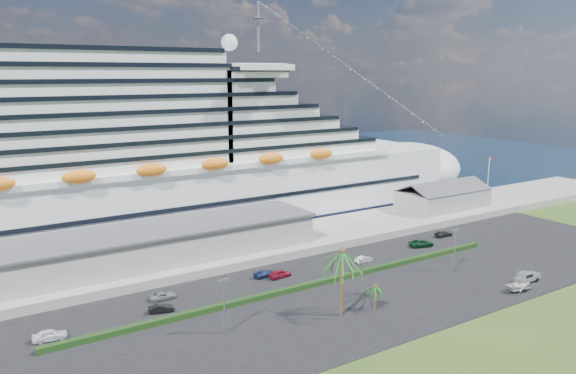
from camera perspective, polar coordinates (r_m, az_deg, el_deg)
ground at (r=92.93m, az=11.94°, el=-12.15°), size 420.00×420.00×0.00m
asphalt_lot at (r=100.35m, az=7.48°, el=-10.13°), size 140.00×38.00×0.12m
wharf at (r=122.33m, az=-1.30°, el=-5.59°), size 240.00×20.00×1.80m
water at (r=202.77m, az=-14.65°, el=0.68°), size 420.00×160.00×0.02m
cruise_ship at (r=131.52m, az=-14.92°, el=2.30°), size 191.00×38.00×54.00m
terminal_building at (r=110.80m, az=-12.47°, el=-5.49°), size 61.00×15.00×6.30m
port_shed at (r=154.06m, az=15.45°, el=-1.07°), size 24.00×12.31×7.37m
flagpole at (r=167.00m, az=19.68°, el=0.98°), size 1.08×0.16×12.00m
hedge at (r=99.31m, az=2.01°, el=-9.95°), size 88.00×1.10×0.90m
lamp_post_left at (r=81.73m, az=-6.52°, el=-11.29°), size 1.60×0.35×8.27m
lamp_post_right at (r=110.08m, az=16.62°, el=-5.64°), size 1.60×0.35×8.27m
palm_tall at (r=86.15m, az=5.52°, el=-7.30°), size 8.82×8.82×11.13m
palm_short at (r=90.33m, az=8.84°, el=-10.22°), size 3.53×3.53×4.56m
parked_car_0 at (r=87.82m, az=-23.05°, el=-13.67°), size 4.80×2.37×1.57m
parked_car_1 at (r=91.90m, az=-12.79°, el=-11.95°), size 4.15×2.33×1.29m
parked_car_2 at (r=96.74m, az=-12.55°, el=-10.74°), size 4.54×2.43×1.21m
parked_car_3 at (r=104.30m, az=-2.40°, el=-8.77°), size 4.57×2.27×1.28m
parked_car_4 at (r=103.79m, az=-0.84°, el=-8.79°), size 4.59×2.24×1.51m
parked_car_5 at (r=112.79m, az=7.71°, el=-7.28°), size 3.87×1.48×1.26m
parked_car_6 at (r=124.83m, az=13.41°, el=-5.58°), size 5.86×3.91×1.49m
parked_car_7 at (r=133.53m, az=15.52°, el=-4.59°), size 4.72×2.09×1.35m
pickup_truck at (r=110.21m, az=23.10°, el=-8.37°), size 5.33×2.13×1.88m
boat_trailer at (r=105.34m, az=22.46°, el=-9.23°), size 5.69×4.06×1.59m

